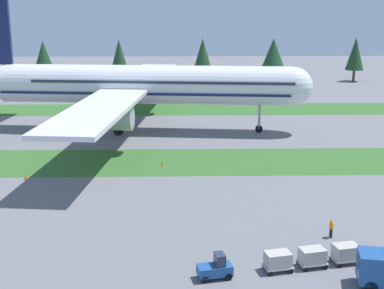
# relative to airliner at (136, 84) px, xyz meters

# --- Properties ---
(grass_strip_near) EXTENTS (320.00, 12.85, 0.01)m
(grass_strip_near) POSITION_rel_airliner_xyz_m (13.24, -19.03, -7.73)
(grass_strip_near) COLOR #336028
(grass_strip_near) RESTS_ON ground
(grass_strip_far) EXTENTS (320.00, 12.85, 0.01)m
(grass_strip_far) POSITION_rel_airliner_xyz_m (13.24, 18.68, -7.73)
(grass_strip_far) COLOR #336028
(grass_strip_far) RESTS_ON ground
(airliner) EXTENTS (57.39, 70.93, 21.59)m
(airliner) POSITION_rel_airliner_xyz_m (0.00, 0.00, 0.00)
(airliner) COLOR white
(airliner) RESTS_ON ground
(baggage_tug) EXTENTS (2.81, 1.81, 1.97)m
(baggage_tug) POSITION_rel_airliner_xyz_m (9.76, -50.64, -6.92)
(baggage_tug) COLOR #1E4C8E
(baggage_tug) RESTS_ON ground
(cargo_dolly_lead) EXTENTS (2.46, 1.92, 1.55)m
(cargo_dolly_lead) POSITION_rel_airliner_xyz_m (14.68, -49.60, -6.82)
(cargo_dolly_lead) COLOR #A3A3A8
(cargo_dolly_lead) RESTS_ON ground
(cargo_dolly_second) EXTENTS (2.46, 1.92, 1.55)m
(cargo_dolly_second) POSITION_rel_airliner_xyz_m (17.51, -49.00, -6.82)
(cargo_dolly_second) COLOR #A3A3A8
(cargo_dolly_second) RESTS_ON ground
(cargo_dolly_third) EXTENTS (2.46, 1.92, 1.55)m
(cargo_dolly_third) POSITION_rel_airliner_xyz_m (20.35, -48.40, -6.82)
(cargo_dolly_third) COLOR #A3A3A8
(cargo_dolly_third) RESTS_ON ground
(ground_crew_marshaller) EXTENTS (0.36, 0.55, 1.74)m
(ground_crew_marshaller) POSITION_rel_airliner_xyz_m (20.57, -43.51, -6.79)
(ground_crew_marshaller) COLOR black
(ground_crew_marshaller) RESTS_ON ground
(taxiway_marker_0) EXTENTS (0.44, 0.44, 0.61)m
(taxiway_marker_0) POSITION_rel_airliner_xyz_m (-11.31, -26.27, -7.43)
(taxiway_marker_0) COLOR orange
(taxiway_marker_0) RESTS_ON ground
(taxiway_marker_1) EXTENTS (0.44, 0.44, 0.66)m
(taxiway_marker_1) POSITION_rel_airliner_xyz_m (4.84, -21.04, -7.41)
(taxiway_marker_1) COLOR orange
(taxiway_marker_1) RESTS_ON ground
(distant_tree_line) EXTENTS (171.67, 9.75, 12.05)m
(distant_tree_line) POSITION_rel_airliner_xyz_m (18.31, 59.75, -0.46)
(distant_tree_line) COLOR #4C3823
(distant_tree_line) RESTS_ON ground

